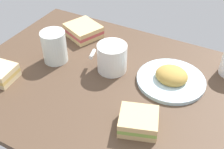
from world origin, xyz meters
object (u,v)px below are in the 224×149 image
object	(u,v)px
sandwich_extra	(0,73)
sandwich_side	(83,31)
sandwich_main	(138,121)
glass_of_milk	(55,48)
coffee_mug_milky	(112,57)
plate_of_food	(171,78)

from	to	relation	value
sandwich_extra	sandwich_side	bearing A→B (deg)	-104.76
sandwich_main	sandwich_side	distance (cm)	47.44
glass_of_milk	sandwich_extra	bearing A→B (deg)	60.63
sandwich_side	glass_of_milk	distance (cm)	17.42
coffee_mug_milky	glass_of_milk	size ratio (longest dim) A/B	1.12
plate_of_food	sandwich_main	distance (cm)	20.96
sandwich_side	plate_of_food	bearing A→B (deg)	165.06
sandwich_side	coffee_mug_milky	bearing A→B (deg)	145.55
plate_of_food	sandwich_extra	distance (cm)	51.67
plate_of_food	glass_of_milk	world-z (taller)	glass_of_milk
sandwich_extra	sandwich_main	bearing A→B (deg)	-177.19
plate_of_food	sandwich_extra	bearing A→B (deg)	26.54
coffee_mug_milky	sandwich_side	xyz separation A→B (cm)	(18.99, -13.03, -2.48)
coffee_mug_milky	sandwich_side	distance (cm)	23.16
plate_of_food	sandwich_side	bearing A→B (deg)	-14.94
sandwich_extra	plate_of_food	bearing A→B (deg)	-153.46
plate_of_food	coffee_mug_milky	size ratio (longest dim) A/B	1.74
coffee_mug_milky	sandwich_main	distance (cm)	24.80
sandwich_main	sandwich_side	bearing A→B (deg)	-40.63
coffee_mug_milky	sandwich_extra	xyz separation A→B (cm)	(27.71, 20.06, -2.48)
sandwich_extra	glass_of_milk	bearing A→B (deg)	-119.37
sandwich_main	sandwich_side	world-z (taller)	same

